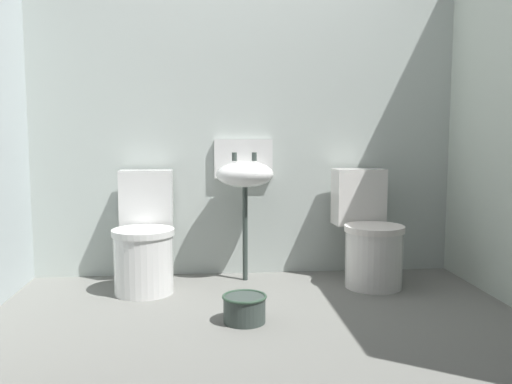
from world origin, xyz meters
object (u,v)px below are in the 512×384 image
at_px(toilet_left, 145,241).
at_px(toilet_right, 369,238).
at_px(sink, 245,173).
at_px(bucket, 244,308).

relative_size(toilet_left, toilet_right, 1.00).
height_order(toilet_right, sink, sink).
xyz_separation_m(toilet_right, bucket, (-0.90, -0.69, -0.24)).
height_order(toilet_left, sink, sink).
bearing_deg(sink, bucket, -93.98).
bearing_deg(toilet_left, sink, -166.12).
xyz_separation_m(toilet_left, sink, (0.68, 0.19, 0.43)).
bearing_deg(bucket, toilet_right, 37.47).
bearing_deg(bucket, sink, 86.02).
bearing_deg(sink, toilet_left, -164.50).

